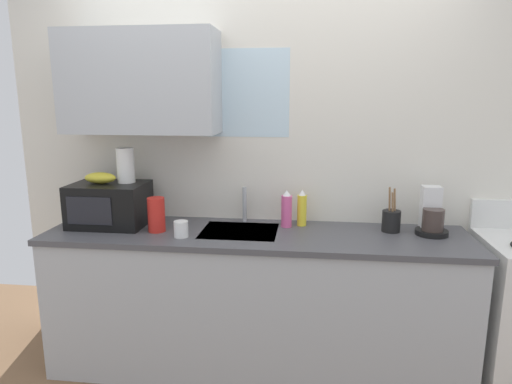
% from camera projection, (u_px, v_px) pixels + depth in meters
% --- Properties ---
extents(kitchen_wall_assembly, '(3.32, 0.42, 2.50)m').
position_uv_depth(kitchen_wall_assembly, '(241.00, 151.00, 2.94)').
color(kitchen_wall_assembly, silver).
rests_on(kitchen_wall_assembly, ground).
extents(counter_unit, '(2.55, 0.63, 0.90)m').
position_uv_depth(counter_unit, '(256.00, 300.00, 2.81)').
color(counter_unit, '#B2B7BC').
rests_on(counter_unit, ground).
extents(sink_faucet, '(0.03, 0.03, 0.23)m').
position_uv_depth(sink_faucet, '(245.00, 204.00, 2.94)').
color(sink_faucet, '#B2B5BA').
rests_on(sink_faucet, counter_unit).
extents(microwave, '(0.46, 0.35, 0.27)m').
position_uv_depth(microwave, '(110.00, 204.00, 2.85)').
color(microwave, black).
rests_on(microwave, counter_unit).
extents(banana_bunch, '(0.20, 0.11, 0.07)m').
position_uv_depth(banana_bunch, '(100.00, 178.00, 2.82)').
color(banana_bunch, gold).
rests_on(banana_bunch, microwave).
extents(paper_towel_roll, '(0.11, 0.11, 0.22)m').
position_uv_depth(paper_towel_roll, '(126.00, 165.00, 2.84)').
color(paper_towel_roll, white).
rests_on(paper_towel_roll, microwave).
extents(coffee_maker, '(0.19, 0.21, 0.28)m').
position_uv_depth(coffee_maker, '(431.00, 216.00, 2.68)').
color(coffee_maker, black).
rests_on(coffee_maker, counter_unit).
extents(dish_soap_bottle_pink, '(0.07, 0.07, 0.24)m').
position_uv_depth(dish_soap_bottle_pink, '(287.00, 210.00, 2.82)').
color(dish_soap_bottle_pink, '#E55999').
rests_on(dish_soap_bottle_pink, counter_unit).
extents(dish_soap_bottle_yellow, '(0.06, 0.06, 0.23)m').
position_uv_depth(dish_soap_bottle_yellow, '(302.00, 209.00, 2.84)').
color(dish_soap_bottle_yellow, yellow).
rests_on(dish_soap_bottle_yellow, counter_unit).
extents(cereal_canister, '(0.10, 0.10, 0.21)m').
position_uv_depth(cereal_canister, '(156.00, 215.00, 2.72)').
color(cereal_canister, red).
rests_on(cereal_canister, counter_unit).
extents(mug_white, '(0.08, 0.08, 0.09)m').
position_uv_depth(mug_white, '(181.00, 229.00, 2.62)').
color(mug_white, white).
rests_on(mug_white, counter_unit).
extents(utensil_crock, '(0.11, 0.11, 0.28)m').
position_uv_depth(utensil_crock, '(391.00, 220.00, 2.72)').
color(utensil_crock, black).
rests_on(utensil_crock, counter_unit).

